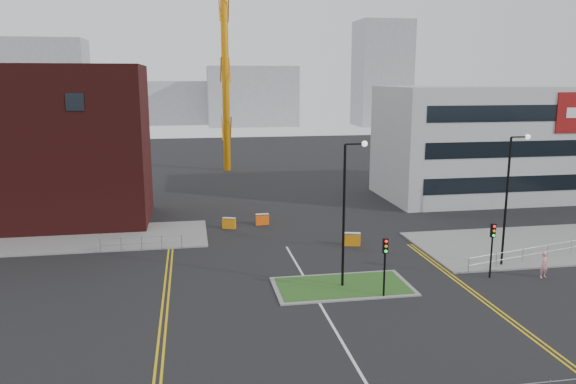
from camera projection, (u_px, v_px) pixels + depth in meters
name	position (u px, v px, depth m)	size (l,w,h in m)	color
ground	(346.00, 349.00, 27.11)	(200.00, 200.00, 0.00)	black
pavement_left	(30.00, 241.00, 44.95)	(28.00, 8.00, 0.12)	slate
pavement_right	(567.00, 243.00, 44.33)	(24.00, 10.00, 0.12)	slate
island_kerb	(342.00, 286.00, 35.16)	(8.60, 4.60, 0.08)	slate
grass_island	(342.00, 286.00, 35.16)	(8.00, 4.00, 0.12)	#1B4617
brick_building	(6.00, 148.00, 48.89)	(24.20, 10.07, 14.24)	#401210
office_block	(498.00, 142.00, 61.17)	(25.00, 12.20, 12.00)	#A9ABAD
streetlamp_island	(347.00, 203.00, 34.12)	(1.46, 0.36, 9.18)	black
streetlamp_right_near	(510.00, 190.00, 38.08)	(1.46, 0.36, 9.18)	black
traffic_light_island	(385.00, 256.00, 33.04)	(0.28, 0.33, 3.65)	black
traffic_light_right	(492.00, 240.00, 36.33)	(0.28, 0.33, 3.65)	black
railing_left	(141.00, 241.00, 42.47)	(6.05, 0.05, 1.10)	gray
railing_right	(572.00, 244.00, 41.52)	(19.05, 5.05, 1.10)	gray
centre_line	(336.00, 331.00, 29.04)	(0.15, 30.00, 0.01)	silver
yellow_left_a	(165.00, 287.00, 35.24)	(0.12, 24.00, 0.01)	gold
yellow_left_b	(169.00, 286.00, 35.29)	(0.12, 24.00, 0.01)	gold
yellow_right_a	(469.00, 291.00, 34.50)	(0.12, 20.00, 0.01)	gold
yellow_right_b	(473.00, 291.00, 34.55)	(0.12, 20.00, 0.01)	gold
skyline_a	(49.00, 86.00, 133.98)	(18.00, 12.00, 22.00)	gray
skyline_b	(252.00, 96.00, 152.68)	(24.00, 12.00, 16.00)	gray
skyline_c	(382.00, 74.00, 152.57)	(14.00, 12.00, 28.00)	gray
skyline_d	(186.00, 103.00, 159.69)	(30.00, 12.00, 12.00)	gray
pedestrian	(544.00, 265.00, 36.65)	(0.64, 0.42, 1.75)	pink
barrier_left	(262.00, 219.00, 50.00)	(1.21, 0.49, 0.99)	#F7590D
barrier_mid	(229.00, 223.00, 48.76)	(1.19, 0.77, 0.95)	orange
barrier_right	(352.00, 239.00, 43.76)	(1.29, 0.68, 1.03)	orange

